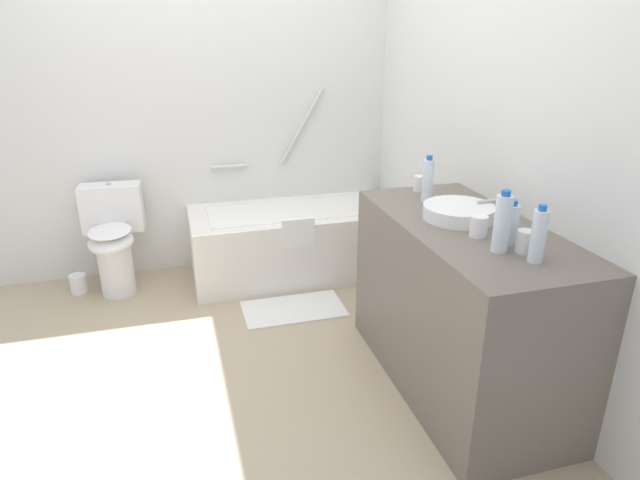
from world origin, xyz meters
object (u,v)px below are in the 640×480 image
(drinking_glass_0, at_px, (419,184))
(bath_mat, at_px, (294,309))
(sink_basin, at_px, (459,212))
(drinking_glass_2, at_px, (479,226))
(sink_faucet, at_px, (495,208))
(toilet_paper_roll, at_px, (78,284))
(drinking_glass_1, at_px, (525,241))
(water_bottle_0, at_px, (538,236))
(water_bottle_2, at_px, (502,223))
(toilet, at_px, (113,236))
(water_bottle_1, at_px, (510,224))
(bathtub, at_px, (294,239))
(water_bottle_3, at_px, (428,180))

(drinking_glass_0, xyz_separation_m, bath_mat, (-0.63, 0.40, -0.90))
(sink_basin, bearing_deg, drinking_glass_2, -98.29)
(sink_faucet, xyz_separation_m, drinking_glass_2, (-0.23, -0.23, 0.01))
(toilet_paper_roll, bearing_deg, drinking_glass_1, -44.01)
(water_bottle_0, bearing_deg, drinking_glass_0, 90.75)
(water_bottle_2, bearing_deg, drinking_glass_0, 86.08)
(bath_mat, bearing_deg, toilet_paper_roll, 154.70)
(sink_faucet, xyz_separation_m, toilet_paper_roll, (-2.16, 1.51, -0.83))
(toilet, height_order, water_bottle_0, water_bottle_0)
(sink_faucet, relative_size, bath_mat, 0.24)
(sink_basin, distance_m, water_bottle_2, 0.41)
(sink_faucet, distance_m, bath_mat, 1.48)
(bath_mat, bearing_deg, drinking_glass_2, -62.32)
(sink_faucet, xyz_separation_m, drinking_glass_0, (-0.17, 0.47, 0.01))
(drinking_glass_2, bearing_deg, drinking_glass_0, 85.62)
(water_bottle_0, bearing_deg, sink_faucet, 73.24)
(water_bottle_0, height_order, bath_mat, water_bottle_0)
(sink_faucet, relative_size, water_bottle_1, 0.80)
(sink_basin, relative_size, water_bottle_2, 1.32)
(drinking_glass_2, distance_m, toilet_paper_roll, 2.74)
(water_bottle_0, bearing_deg, water_bottle_1, 87.48)
(water_bottle_0, relative_size, drinking_glass_0, 2.70)
(water_bottle_1, xyz_separation_m, toilet_paper_roll, (-2.01, 1.85, -0.88))
(bath_mat, bearing_deg, toilet, 150.16)
(toilet, height_order, toilet_paper_roll, toilet)
(sink_faucet, height_order, water_bottle_0, water_bottle_0)
(sink_basin, bearing_deg, toilet_paper_roll, 142.51)
(bath_mat, xyz_separation_m, toilet_paper_roll, (-1.36, 0.64, 0.06))
(bathtub, distance_m, drinking_glass_2, 1.83)
(water_bottle_2, distance_m, drinking_glass_1, 0.12)
(water_bottle_1, bearing_deg, sink_basin, 96.89)
(water_bottle_3, height_order, drinking_glass_0, water_bottle_3)
(sink_faucet, height_order, water_bottle_1, water_bottle_1)
(drinking_glass_0, bearing_deg, toilet, 149.27)
(toilet, relative_size, sink_faucet, 4.77)
(water_bottle_0, distance_m, bath_mat, 1.82)
(drinking_glass_2, bearing_deg, water_bottle_3, 89.15)
(water_bottle_0, relative_size, water_bottle_3, 0.95)
(sink_basin, bearing_deg, drinking_glass_1, -83.56)
(toilet, xyz_separation_m, toilet_paper_roll, (-0.27, 0.02, -0.33))
(sink_faucet, bearing_deg, water_bottle_2, -120.13)
(drinking_glass_2, bearing_deg, water_bottle_1, -55.85)
(water_bottle_0, height_order, drinking_glass_0, water_bottle_0)
(bathtub, distance_m, water_bottle_0, 2.14)
(water_bottle_2, bearing_deg, sink_faucet, 59.87)
(toilet, xyz_separation_m, sink_basin, (1.70, -1.49, 0.50))
(sink_faucet, relative_size, drinking_glass_2, 1.65)
(water_bottle_3, bearing_deg, water_bottle_2, -91.13)
(water_bottle_0, height_order, water_bottle_1, water_bottle_0)
(bathtub, height_order, drinking_glass_0, bathtub)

